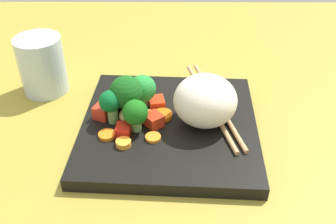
{
  "coord_description": "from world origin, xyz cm",
  "views": [
    {
      "loc": [
        -0.04,
        46.42,
        37.63
      ],
      "look_at": [
        0.17,
        0.34,
        3.99
      ],
      "focal_mm": 41.67,
      "sensor_mm": 36.0,
      "label": 1
    }
  ],
  "objects_px": {
    "broccoli_floret_2": "(110,104)",
    "drinking_glass": "(42,65)",
    "rice_mound": "(205,102)",
    "square_plate": "(169,127)",
    "carrot_slice_2": "(162,115)",
    "chopstick_pair": "(213,103)"
  },
  "relations": [
    {
      "from": "square_plate",
      "to": "rice_mound",
      "type": "distance_m",
      "value": 0.07
    },
    {
      "from": "rice_mound",
      "to": "broccoli_floret_2",
      "type": "relative_size",
      "value": 1.75
    },
    {
      "from": "rice_mound",
      "to": "drinking_glass",
      "type": "height_order",
      "value": "drinking_glass"
    },
    {
      "from": "broccoli_floret_2",
      "to": "carrot_slice_2",
      "type": "height_order",
      "value": "broccoli_floret_2"
    },
    {
      "from": "carrot_slice_2",
      "to": "square_plate",
      "type": "bearing_deg",
      "value": 130.66
    },
    {
      "from": "rice_mound",
      "to": "drinking_glass",
      "type": "distance_m",
      "value": 0.3
    },
    {
      "from": "drinking_glass",
      "to": "rice_mound",
      "type": "bearing_deg",
      "value": 155.67
    },
    {
      "from": "carrot_slice_2",
      "to": "rice_mound",
      "type": "bearing_deg",
      "value": 165.97
    },
    {
      "from": "square_plate",
      "to": "drinking_glass",
      "type": "distance_m",
      "value": 0.25
    },
    {
      "from": "drinking_glass",
      "to": "square_plate",
      "type": "bearing_deg",
      "value": 151.49
    },
    {
      "from": "broccoli_floret_2",
      "to": "drinking_glass",
      "type": "bearing_deg",
      "value": -42.12
    },
    {
      "from": "square_plate",
      "to": "broccoli_floret_2",
      "type": "relative_size",
      "value": 4.92
    },
    {
      "from": "rice_mound",
      "to": "broccoli_floret_2",
      "type": "height_order",
      "value": "rice_mound"
    },
    {
      "from": "square_plate",
      "to": "drinking_glass",
      "type": "height_order",
      "value": "drinking_glass"
    },
    {
      "from": "drinking_glass",
      "to": "broccoli_floret_2",
      "type": "bearing_deg",
      "value": 137.88
    },
    {
      "from": "rice_mound",
      "to": "chopstick_pair",
      "type": "bearing_deg",
      "value": -110.95
    },
    {
      "from": "carrot_slice_2",
      "to": "chopstick_pair",
      "type": "relative_size",
      "value": 0.12
    },
    {
      "from": "square_plate",
      "to": "chopstick_pair",
      "type": "relative_size",
      "value": 1.09
    },
    {
      "from": "rice_mound",
      "to": "drinking_glass",
      "type": "bearing_deg",
      "value": -24.33
    },
    {
      "from": "rice_mound",
      "to": "broccoli_floret_2",
      "type": "bearing_deg",
      "value": -1.15
    },
    {
      "from": "rice_mound",
      "to": "carrot_slice_2",
      "type": "height_order",
      "value": "rice_mound"
    },
    {
      "from": "rice_mound",
      "to": "broccoli_floret_2",
      "type": "distance_m",
      "value": 0.14
    }
  ]
}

